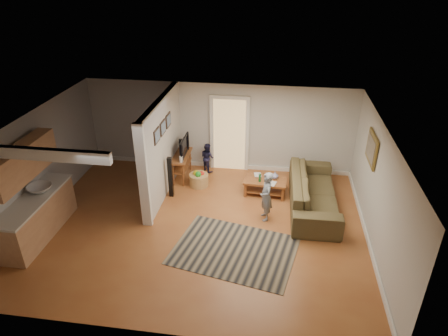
{
  "coord_description": "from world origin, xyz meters",
  "views": [
    {
      "loc": [
        1.61,
        -7.33,
        5.47
      ],
      "look_at": [
        0.44,
        0.85,
        1.1
      ],
      "focal_mm": 32.0,
      "sensor_mm": 36.0,
      "label": 1
    }
  ],
  "objects": [
    {
      "name": "coffee_table",
      "position": [
        1.42,
        1.65,
        0.33
      ],
      "size": [
        1.12,
        0.7,
        0.64
      ],
      "rotation": [
        0.0,
        0.0,
        -0.07
      ],
      "color": "maroon",
      "rests_on": "ground"
    },
    {
      "name": "area_rug",
      "position": [
        0.89,
        -0.74,
        0.01
      ],
      "size": [
        2.82,
        2.3,
        0.01
      ],
      "primitive_type": "cube",
      "rotation": [
        0.0,
        0.0,
        -0.21
      ],
      "color": "black",
      "rests_on": "ground"
    },
    {
      "name": "tv_console",
      "position": [
        -0.92,
        2.19,
        0.63
      ],
      "size": [
        0.44,
        1.11,
        0.95
      ],
      "rotation": [
        0.0,
        0.0,
        0.02
      ],
      "color": "maroon",
      "rests_on": "ground"
    },
    {
      "name": "speaker_right",
      "position": [
        -1.0,
        2.48,
        0.52
      ],
      "size": [
        0.14,
        0.14,
        1.03
      ],
      "primitive_type": "cube",
      "rotation": [
        0.0,
        0.0,
        0.42
      ],
      "color": "black",
      "rests_on": "ground"
    },
    {
      "name": "child",
      "position": [
        1.47,
        0.52,
        0.0
      ],
      "size": [
        0.4,
        0.51,
        1.21
      ],
      "primitive_type": "imported",
      "rotation": [
        0.0,
        0.0,
        -1.29
      ],
      "color": "gray",
      "rests_on": "ground"
    },
    {
      "name": "room_shell",
      "position": [
        -1.07,
        0.43,
        1.46
      ],
      "size": [
        7.54,
        6.02,
        2.52
      ],
      "color": "silver",
      "rests_on": "ground"
    },
    {
      "name": "toddler",
      "position": [
        -0.3,
        2.7,
        0.0
      ],
      "size": [
        0.52,
        0.52,
        0.85
      ],
      "primitive_type": "imported",
      "rotation": [
        0.0,
        0.0,
        2.4
      ],
      "color": "#1F1F41",
      "rests_on": "ground"
    },
    {
      "name": "ground",
      "position": [
        0.0,
        0.0,
        0.0
      ],
      "size": [
        7.5,
        7.5,
        0.0
      ],
      "primitive_type": "plane",
      "color": "brown",
      "rests_on": "ground"
    },
    {
      "name": "sofa",
      "position": [
        2.6,
        1.21,
        0.0
      ],
      "size": [
        1.15,
        2.83,
        0.82
      ],
      "primitive_type": "imported",
      "rotation": [
        0.0,
        0.0,
        1.59
      ],
      "color": "#483D24",
      "rests_on": "ground"
    },
    {
      "name": "speaker_left",
      "position": [
        -0.98,
        1.2,
        0.55
      ],
      "size": [
        0.11,
        0.11,
        1.1
      ],
      "primitive_type": "cube",
      "rotation": [
        0.0,
        0.0,
        0.01
      ],
      "color": "black",
      "rests_on": "ground"
    },
    {
      "name": "toy_basket",
      "position": [
        -0.38,
        1.82,
        0.19
      ],
      "size": [
        0.51,
        0.51,
        0.46
      ],
      "color": "#A97C49",
      "rests_on": "ground"
    }
  ]
}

